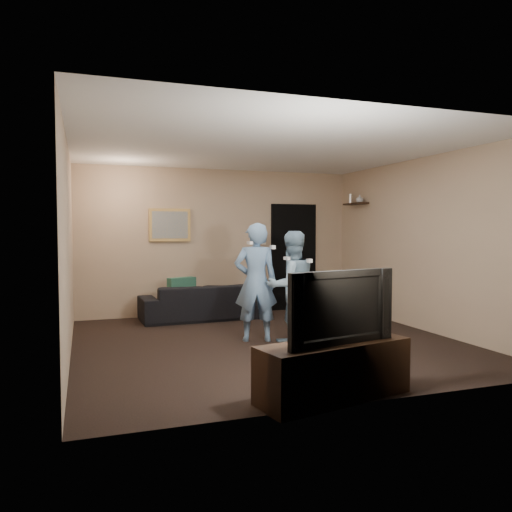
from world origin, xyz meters
name	(u,v)px	position (x,y,z in m)	size (l,w,h in m)	color
ground	(268,342)	(0.00, 0.00, 0.00)	(5.00, 5.00, 0.00)	black
ceiling	(268,148)	(0.00, 0.00, 2.60)	(5.00, 5.00, 0.04)	silver
wall_back	(219,242)	(0.00, 2.50, 1.30)	(5.00, 0.04, 2.60)	tan
wall_front	(369,255)	(0.00, -2.50, 1.30)	(5.00, 0.04, 2.60)	tan
wall_left	(68,248)	(-2.50, 0.00, 1.30)	(0.04, 5.00, 2.60)	tan
wall_right	(423,244)	(2.50, 0.00, 1.30)	(0.04, 5.00, 2.60)	tan
sofa	(201,302)	(-0.46, 1.99, 0.30)	(2.02, 0.79, 0.59)	black
throw_pillow	(182,292)	(-0.79, 1.99, 0.48)	(0.48, 0.15, 0.48)	#164333
painting_frame	(170,225)	(-0.90, 2.48, 1.60)	(0.72, 0.05, 0.57)	olive
painting_canvas	(170,225)	(-0.90, 2.45, 1.60)	(0.62, 0.01, 0.47)	slate
doorway	(294,257)	(1.45, 2.47, 1.00)	(0.90, 0.06, 2.00)	black
light_switch	(264,241)	(0.85, 2.48, 1.30)	(0.08, 0.02, 0.12)	silver
wall_shelf	(356,204)	(2.39, 1.80, 1.99)	(0.20, 0.60, 0.03)	black
shelf_vase	(360,199)	(2.39, 1.66, 2.07)	(0.13, 0.13, 0.14)	silver
shelf_figurine	(350,199)	(2.39, 1.99, 2.09)	(0.06, 0.06, 0.18)	white
tv_console	(334,371)	(-0.22, -2.30, 0.25)	(1.45, 0.47, 0.52)	black
television	(334,306)	(-0.22, -2.30, 0.84)	(1.13, 0.15, 0.65)	black
wii_player_left	(256,282)	(-0.13, 0.12, 0.80)	(0.66, 0.55, 1.61)	#678BB3
wii_player_right	(291,287)	(0.31, -0.08, 0.75)	(0.77, 0.62, 1.50)	#81A4BB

